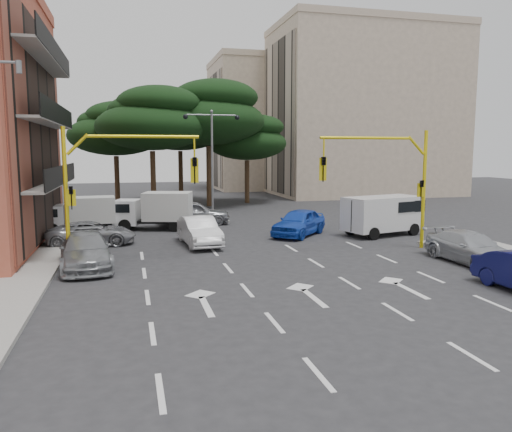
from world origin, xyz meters
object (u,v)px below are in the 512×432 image
(signal_mast_left, at_px, (109,176))
(box_truck_b, at_px, (154,211))
(van_white, at_px, (382,215))
(box_truck_a, at_px, (79,215))
(car_blue_compact, at_px, (299,222))
(car_white_hatch, at_px, (199,231))
(car_silver_cross_a, at_px, (92,233))
(car_silver_wagon, at_px, (86,251))
(street_lamp_center, at_px, (212,144))
(signal_mast_right, at_px, (393,173))
(car_silver_cross_b, at_px, (194,213))
(car_silver_parked, at_px, (470,248))

(signal_mast_left, xyz_separation_m, box_truck_b, (2.30, 9.51, -2.69))
(signal_mast_left, bearing_deg, van_white, 14.68)
(box_truck_a, xyz_separation_m, box_truck_b, (4.50, -0.15, 0.11))
(car_blue_compact, bearing_deg, car_white_hatch, -123.21)
(car_silver_cross_a, bearing_deg, car_silver_wagon, -178.03)
(street_lamp_center, xyz_separation_m, van_white, (8.50, -10.00, -4.25))
(signal_mast_right, xyz_separation_m, street_lamp_center, (-6.80, 14.01, 1.54))
(signal_mast_left, bearing_deg, car_silver_wagon, -161.79)
(car_silver_cross_b, height_order, box_truck_b, box_truck_b)
(signal_mast_left, distance_m, van_white, 16.05)
(street_lamp_center, height_order, car_silver_wagon, street_lamp_center)
(car_blue_compact, height_order, van_white, van_white)
(car_white_hatch, distance_m, car_silver_cross_b, 7.44)
(signal_mast_left, bearing_deg, car_silver_cross_a, 103.42)
(car_blue_compact, xyz_separation_m, car_silver_cross_b, (-5.43, 5.90, 0.02))
(car_silver_cross_a, bearing_deg, car_blue_compact, -88.81)
(street_lamp_center, relative_size, van_white, 1.65)
(van_white, distance_m, box_truck_a, 18.39)
(car_silver_cross_b, xyz_separation_m, van_white, (10.26, -7.00, 0.36))
(car_silver_cross_b, bearing_deg, car_white_hatch, 177.70)
(car_white_hatch, relative_size, car_blue_compact, 0.99)
(street_lamp_center, xyz_separation_m, car_silver_cross_b, (-1.76, -3.00, -4.62))
(car_white_hatch, distance_m, car_silver_parked, 13.29)
(car_blue_compact, xyz_separation_m, van_white, (4.83, -1.10, 0.39))
(car_silver_wagon, xyz_separation_m, car_silver_cross_b, (6.12, 11.36, 0.07))
(car_white_hatch, relative_size, car_silver_cross_b, 0.96)
(signal_mast_right, bearing_deg, box_truck_a, 148.57)
(car_silver_parked, bearing_deg, street_lamp_center, 112.93)
(signal_mast_right, height_order, car_silver_parked, signal_mast_right)
(car_white_hatch, relative_size, car_silver_wagon, 0.90)
(car_white_hatch, xyz_separation_m, car_silver_cross_b, (0.69, 7.41, 0.06))
(van_white, bearing_deg, car_silver_cross_b, -139.11)
(van_white, xyz_separation_m, box_truck_a, (-17.50, 5.65, -0.09))
(signal_mast_left, xyz_separation_m, car_silver_parked, (15.50, -3.63, -3.19))
(car_silver_wagon, bearing_deg, box_truck_a, 90.19)
(signal_mast_right, bearing_deg, box_truck_b, 139.93)
(signal_mast_right, bearing_deg, car_silver_cross_b, 127.88)
(box_truck_a, bearing_deg, car_silver_wagon, -176.97)
(signal_mast_right, distance_m, car_silver_wagon, 15.02)
(street_lamp_center, height_order, van_white, street_lamp_center)
(car_silver_parked, relative_size, box_truck_b, 0.98)
(signal_mast_right, xyz_separation_m, car_white_hatch, (-9.25, 3.60, -3.13))
(signal_mast_left, bearing_deg, street_lamp_center, 64.09)
(signal_mast_left, height_order, car_silver_parked, signal_mast_left)
(car_white_hatch, distance_m, box_truck_b, 6.27)
(car_silver_wagon, xyz_separation_m, car_silver_cross_a, (-0.12, 5.36, -0.11))
(signal_mast_right, xyz_separation_m, car_silver_parked, (1.90, -3.63, -3.19))
(signal_mast_left, relative_size, street_lamp_center, 0.77)
(signal_mast_right, xyz_separation_m, car_silver_cross_b, (-8.56, 11.01, -3.07))
(car_blue_compact, bearing_deg, box_truck_a, -156.83)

